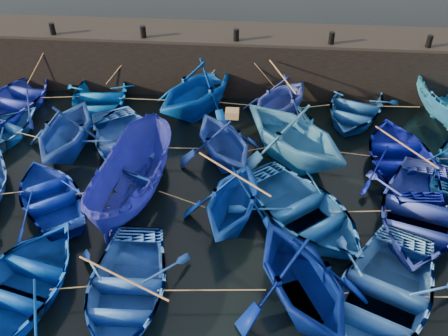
{
  "coord_description": "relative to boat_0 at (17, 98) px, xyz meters",
  "views": [
    {
      "loc": [
        1.11,
        -10.46,
        11.45
      ],
      "look_at": [
        0.0,
        3.2,
        0.7
      ],
      "focal_mm": 40.0,
      "sensor_mm": 36.0,
      "label": 1
    }
  ],
  "objects": [
    {
      "name": "ground",
      "position": [
        9.39,
        -7.64,
        -0.49
      ],
      "size": [
        120.0,
        120.0,
        0.0
      ],
      "primitive_type": "plane",
      "color": "black",
      "rests_on": "ground"
    },
    {
      "name": "quay_wall",
      "position": [
        9.39,
        2.86,
        0.76
      ],
      "size": [
        26.0,
        2.5,
        2.5
      ],
      "primitive_type": "cube",
      "color": "black",
      "rests_on": "ground"
    },
    {
      "name": "quay_top",
      "position": [
        9.39,
        2.86,
        2.07
      ],
      "size": [
        26.0,
        2.5,
        0.12
      ],
      "primitive_type": "cube",
      "color": "black",
      "rests_on": "quay_wall"
    },
    {
      "name": "bollard_0",
      "position": [
        1.39,
        1.96,
        2.38
      ],
      "size": [
        0.24,
        0.24,
        0.5
      ],
      "primitive_type": "cylinder",
      "color": "black",
      "rests_on": "quay_top"
    },
    {
      "name": "bollard_1",
      "position": [
        5.39,
        1.96,
        2.38
      ],
      "size": [
        0.24,
        0.24,
        0.5
      ],
      "primitive_type": "cylinder",
      "color": "black",
      "rests_on": "quay_top"
    },
    {
      "name": "bollard_2",
      "position": [
        9.39,
        1.96,
        2.38
      ],
      "size": [
        0.24,
        0.24,
        0.5
      ],
      "primitive_type": "cylinder",
      "color": "black",
      "rests_on": "quay_top"
    },
    {
      "name": "bollard_3",
      "position": [
        13.39,
        1.96,
        2.38
      ],
      "size": [
        0.24,
        0.24,
        0.5
      ],
      "primitive_type": "cylinder",
      "color": "black",
      "rests_on": "quay_top"
    },
    {
      "name": "bollard_4",
      "position": [
        17.39,
        1.96,
        2.38
      ],
      "size": [
        0.24,
        0.24,
        0.5
      ],
      "primitive_type": "cylinder",
      "color": "black",
      "rests_on": "quay_top"
    },
    {
      "name": "boat_0",
      "position": [
        0.0,
        0.0,
        0.0
      ],
      "size": [
        4.23,
        5.3,
        0.98
      ],
      "primitive_type": "imported",
      "rotation": [
        0.0,
        0.0,
        2.95
      ],
      "color": "#1C2BA4",
      "rests_on": "ground"
    },
    {
      "name": "boat_1",
      "position": [
        3.56,
        0.25,
        0.03
      ],
      "size": [
        4.23,
        5.43,
        1.03
      ],
      "primitive_type": "imported",
      "rotation": [
        0.0,
        0.0,
        0.14
      ],
      "color": "#024CA7",
      "rests_on": "ground"
    },
    {
      "name": "boat_2",
      "position": [
        7.88,
        0.27,
        0.7
      ],
      "size": [
        5.78,
        5.95,
        2.39
      ],
      "primitive_type": "imported",
      "rotation": [
        0.0,
        0.0,
        -0.59
      ],
      "color": "#00368F",
      "rests_on": "ground"
    },
    {
      "name": "boat_3",
      "position": [
        11.37,
        0.09,
        0.49
      ],
      "size": [
        4.73,
        4.87,
        1.96
      ],
      "primitive_type": "imported",
      "rotation": [
        0.0,
        0.0,
        -0.59
      ],
      "color": "#293E9B",
      "rests_on": "ground"
    },
    {
      "name": "boat_4",
      "position": [
        14.56,
        0.49,
        -0.01
      ],
      "size": [
        4.64,
        5.45,
        0.96
      ],
      "primitive_type": "imported",
      "rotation": [
        0.0,
        0.0,
        -0.33
      ],
      "color": "navy",
      "rests_on": "ground"
    },
    {
      "name": "boat_5",
      "position": [
        18.15,
        0.57,
        0.47
      ],
      "size": [
        2.21,
        5.07,
        1.92
      ],
      "primitive_type": "imported",
      "rotation": [
        0.0,
        0.0,
        0.07
      ],
      "color": "#2178C3",
      "rests_on": "ground"
    },
    {
      "name": "boat_7",
      "position": [
        3.31,
        -3.03,
        0.59
      ],
      "size": [
        3.81,
        4.33,
        2.16
      ],
      "primitive_type": "imported",
      "rotation": [
        0.0,
        0.0,
        3.08
      ],
      "color": "navy",
      "rests_on": "ground"
    },
    {
      "name": "boat_8",
      "position": [
        5.75,
        -3.23,
        0.06
      ],
      "size": [
        6.03,
        6.53,
        1.11
      ],
      "primitive_type": "imported",
      "rotation": [
        0.0,
        0.0,
        0.55
      ],
      "color": "blue",
      "rests_on": "ground"
    },
    {
      "name": "boat_9",
      "position": [
        9.27,
        -3.14,
        0.5
      ],
      "size": [
        4.65,
        4.87,
        1.99
      ],
      "primitive_type": "imported",
      "rotation": [
        0.0,
        0.0,
        3.63
      ],
      "color": "#1C3EA5",
      "rests_on": "ground"
    },
    {
      "name": "boat_10",
      "position": [
        11.83,
        -2.85,
        0.8
      ],
      "size": [
        6.44,
        6.46,
        2.58
      ],
      "primitive_type": "imported",
      "rotation": [
        0.0,
        0.0,
        3.91
      ],
      "color": "teal",
      "rests_on": "ground"
    },
    {
      "name": "boat_11",
      "position": [
        15.8,
        -3.13,
        0.03
      ],
      "size": [
        3.86,
        5.21,
        1.04
      ],
      "primitive_type": "imported",
      "rotation": [
        0.0,
        0.0,
        3.2
      ],
      "color": "#020A81",
      "rests_on": "ground"
    },
    {
      "name": "boat_14",
      "position": [
        3.68,
        -6.06,
        -0.06
      ],
      "size": [
        4.79,
        5.06,
        0.85
      ],
      "primitive_type": "imported",
      "rotation": [
        0.0,
        0.0,
        3.76
      ],
      "color": "#0824A3",
      "rests_on": "ground"
    },
    {
      "name": "boat_15",
      "position": [
        6.4,
        -5.68,
        0.53
      ],
      "size": [
        2.77,
        5.52,
        2.04
      ],
      "primitive_type": "imported",
      "rotation": [
        0.0,
        0.0,
        2.99
      ],
      "color": "navy",
      "rests_on": "ground"
    },
    {
      "name": "boat_16",
      "position": [
        9.83,
        -6.34,
        0.5
      ],
      "size": [
        3.97,
        4.36,
        1.98
      ],
      "primitive_type": "imported",
      "rotation": [
        0.0,
        0.0,
        -0.22
      ],
      "color": "#063397",
      "rests_on": "ground"
    },
    {
      "name": "boat_17",
      "position": [
        12.09,
        -6.24,
        0.03
      ],
      "size": [
        6.01,
        6.21,
        1.05
      ],
      "primitive_type": "imported",
      "rotation": [
        0.0,
        0.0,
        0.68
      ],
      "color": "#155197",
      "rests_on": "ground"
    },
    {
      "name": "boat_18",
      "position": [
        15.77,
        -6.02,
        0.07
      ],
      "size": [
        5.38,
        6.38,
        1.13
      ],
      "primitive_type": "imported",
      "rotation": [
        0.0,
        0.0,
        -0.31
      ],
      "color": "#253896",
      "rests_on": "ground"
    },
    {
      "name": "boat_21",
      "position": [
        4.2,
        -9.94,
        0.04
      ],
      "size": [
        4.8,
        5.85,
        1.06
      ],
      "primitive_type": "imported",
      "rotation": [
        0.0,
        0.0,
        2.89
      ],
      "color": "#033694",
      "rests_on": "ground"
    },
    {
      "name": "boat_22",
      "position": [
        7.11,
        -9.73,
        -0.01
      ],
      "size": [
        3.44,
        4.71,
        0.96
      ],
      "primitive_type": "imported",
      "rotation": [
        0.0,
        0.0,
        0.03
      ],
      "color": "blue",
      "rests_on": "ground"
    },
    {
      "name": "boat_23",
      "position": [
        11.83,
        -9.48,
        0.65
      ],
      "size": [
        5.24,
        5.53,
        2.29
      ],
      "primitive_type": "imported",
      "rotation": [
        0.0,
        0.0,
        0.43
      ],
      "color": "navy",
      "rests_on": "ground"
    },
    {
      "name": "boat_24",
      "position": [
        14.05,
        -9.39,
        0.05
      ],
      "size": [
        5.55,
        6.26,
        1.07
      ],
      "primitive_type": "imported",
      "rotation": [
        0.0,
        0.0,
        -0.44
      ],
      "color": "blue",
      "rests_on": "ground"
    },
    {
      "name": "wooden_crate",
      "position": [
        9.57,
        -3.14,
        1.64
      ],
      "size": [
        0.47,
        0.41,
        0.28
      ],
      "primitive_type": "cube",
      "color": "#996F42",
      "rests_on": "boat_9"
    },
    {
      "name": "mooring_ropes",
      "position": [
        9.35,
        -2.49,
        0.39
      ],
      "size": [
        18.19,
        11.85,
        2.1
      ],
      "color": "tan",
      "rests_on": "ground"
    },
    {
      "name": "loose_oars",
      "position": [
        11.03,
        -4.78,
        1.02
      ],
      "size": [
        10.95,
        11.9,
        1.08
      ],
      "color": "#99724C",
      "rests_on": "ground"
    }
  ]
}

